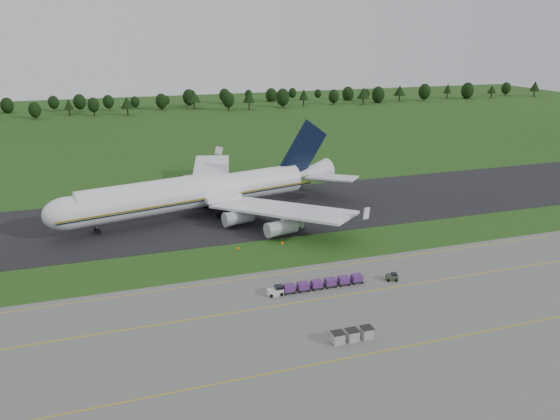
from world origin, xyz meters
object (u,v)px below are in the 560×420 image
object	(u,v)px
utility_cart	(392,278)
uld_row	(352,335)
aircraft	(198,192)
baggage_train	(315,285)
edge_markers	(260,246)

from	to	relation	value
utility_cart	uld_row	xyz separation A→B (m)	(-16.04, -16.64, 0.34)
aircraft	baggage_train	xyz separation A→B (m)	(12.58, -47.77, -5.28)
baggage_train	uld_row	xyz separation A→B (m)	(-1.02, -17.80, 0.03)
baggage_train	edge_markers	size ratio (longest dim) A/B	1.75
utility_cart	aircraft	bearing A→B (deg)	119.43
utility_cart	edge_markers	bearing A→B (deg)	128.27
baggage_train	uld_row	bearing A→B (deg)	-93.29
baggage_train	edge_markers	distance (m)	22.84
aircraft	edge_markers	size ratio (longest dim) A/B	7.43
aircraft	baggage_train	world-z (taller)	aircraft
aircraft	baggage_train	distance (m)	49.68
uld_row	edge_markers	size ratio (longest dim) A/B	0.63
baggage_train	utility_cart	world-z (taller)	baggage_train
aircraft	uld_row	size ratio (longest dim) A/B	11.75
baggage_train	uld_row	size ratio (longest dim) A/B	2.78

